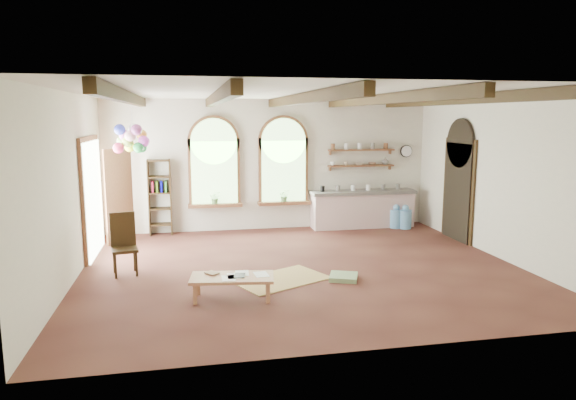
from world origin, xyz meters
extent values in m
plane|color=brown|center=(0.00, 0.00, 0.00)|extent=(8.00, 8.00, 0.00)
cube|color=brown|center=(-1.40, 3.44, 1.45)|extent=(1.24, 0.08, 1.64)
cylinder|color=brown|center=(-1.40, 3.44, 2.20)|extent=(1.24, 0.08, 1.24)
cube|color=#93CD7B|center=(-1.40, 3.40, 1.45)|extent=(1.10, 0.04, 1.50)
cube|color=brown|center=(-1.40, 3.35, 0.66)|extent=(1.30, 0.28, 0.08)
cube|color=brown|center=(0.30, 3.44, 1.45)|extent=(1.24, 0.08, 1.64)
cylinder|color=brown|center=(0.30, 3.44, 2.20)|extent=(1.24, 0.08, 1.24)
cube|color=#93CD7B|center=(0.30, 3.40, 1.45)|extent=(1.10, 0.04, 1.50)
cube|color=brown|center=(0.30, 3.35, 0.66)|extent=(1.30, 0.28, 0.08)
cube|color=brown|center=(-3.95, 1.80, 1.15)|extent=(0.10, 1.90, 2.50)
cube|color=black|center=(3.95, 1.50, 1.10)|extent=(0.10, 1.30, 2.40)
cube|color=beige|center=(2.30, 3.20, 0.43)|extent=(2.60, 0.55, 0.86)
cube|color=gray|center=(2.30, 3.20, 0.90)|extent=(2.68, 0.62, 0.08)
cube|color=brown|center=(2.30, 3.38, 1.55)|extent=(1.70, 0.24, 0.04)
cube|color=brown|center=(2.30, 3.38, 1.95)|extent=(1.70, 0.24, 0.04)
cylinder|color=black|center=(3.55, 3.45, 1.90)|extent=(0.32, 0.04, 0.32)
cube|color=#342310|center=(-2.95, 3.32, 0.90)|extent=(0.03, 0.32, 1.80)
cube|color=#342310|center=(-2.45, 3.32, 0.90)|extent=(0.03, 0.32, 1.80)
cube|color=#AC714F|center=(-1.42, -1.41, 0.34)|extent=(1.34, 0.76, 0.05)
cube|color=#AC714F|center=(-1.99, -1.53, 0.16)|extent=(0.06, 0.06, 0.32)
cube|color=#AC714F|center=(-0.91, -1.69, 0.16)|extent=(0.06, 0.06, 0.32)
cube|color=#AC714F|center=(-1.94, -1.12, 0.16)|extent=(0.06, 0.06, 0.32)
cube|color=#AC714F|center=(-0.85, -1.28, 0.16)|extent=(0.06, 0.06, 0.32)
cube|color=#342310|center=(-3.18, 0.20, 0.46)|extent=(0.51, 0.51, 0.05)
cube|color=#342310|center=(-3.22, 0.39, 0.78)|extent=(0.44, 0.12, 0.64)
cube|color=tan|center=(-0.52, -0.64, 0.01)|extent=(1.82, 1.55, 0.02)
cube|color=#83A16F|center=(0.55, -0.82, 0.04)|extent=(0.61, 0.61, 0.08)
cylinder|color=#619DD0|center=(3.10, 2.93, 0.23)|extent=(0.31, 0.31, 0.47)
sphere|color=#619DD0|center=(3.10, 2.93, 0.52)|extent=(0.17, 0.17, 0.17)
cylinder|color=#619DD0|center=(3.30, 2.81, 0.24)|extent=(0.31, 0.31, 0.47)
sphere|color=#619DD0|center=(3.30, 2.81, 0.52)|extent=(0.17, 0.17, 0.17)
cylinder|color=white|center=(-3.11, 1.83, 2.78)|extent=(0.01, 0.01, 0.85)
sphere|color=green|center=(-2.95, 1.86, 2.17)|extent=(0.22, 0.22, 0.22)
sphere|color=#E24EEB|center=(-2.91, 1.97, 2.29)|extent=(0.22, 0.22, 0.22)
sphere|color=orange|center=(-2.95, 2.10, 2.41)|extent=(0.22, 0.22, 0.22)
sphere|color=white|center=(-3.10, 2.00, 2.53)|extent=(0.22, 0.22, 0.22)
sphere|color=#FFFE28|center=(-3.20, 2.06, 2.17)|extent=(0.22, 0.22, 0.22)
sphere|color=#7EBC50|center=(-3.34, 2.05, 2.29)|extent=(0.22, 0.22, 0.22)
sphere|color=#BD59B5|center=(-3.27, 1.88, 2.41)|extent=(0.22, 0.22, 0.22)
sphere|color=#2B38B9|center=(-3.35, 1.80, 2.53)|extent=(0.22, 0.22, 0.22)
sphere|color=#F73667|center=(-3.37, 1.66, 2.17)|extent=(0.22, 0.22, 0.22)
sphere|color=#B5E450|center=(-3.19, 1.69, 2.29)|extent=(0.22, 0.22, 0.22)
sphere|color=#FFBBC7|center=(-3.13, 1.59, 2.41)|extent=(0.22, 0.22, 0.22)
sphere|color=#9D438E|center=(-3.00, 1.54, 2.53)|extent=(0.22, 0.22, 0.22)
sphere|color=green|center=(-2.99, 1.72, 2.17)|extent=(0.22, 0.22, 0.22)
sphere|color=#E24EEB|center=(-2.88, 1.76, 2.29)|extent=(0.22, 0.22, 0.22)
imported|color=olive|center=(-1.78, -1.27, 0.37)|extent=(0.26, 0.28, 0.02)
cube|color=black|center=(-1.31, -1.41, 0.37)|extent=(0.20, 0.26, 0.01)
imported|color=#598C4C|center=(-1.40, 3.32, 0.85)|extent=(0.27, 0.23, 0.30)
imported|color=#598C4C|center=(0.30, 3.32, 0.85)|extent=(0.27, 0.23, 0.30)
imported|color=white|center=(1.55, 3.38, 1.62)|extent=(0.12, 0.10, 0.10)
imported|color=beige|center=(1.90, 3.38, 1.62)|extent=(0.10, 0.10, 0.09)
imported|color=beige|center=(2.25, 3.38, 1.60)|extent=(0.22, 0.22, 0.05)
imported|color=#8C664C|center=(2.60, 3.38, 1.60)|extent=(0.20, 0.20, 0.06)
imported|color=slate|center=(2.95, 3.38, 1.67)|extent=(0.18, 0.18, 0.19)
camera|label=1|loc=(-2.06, -9.01, 2.79)|focal=32.00mm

